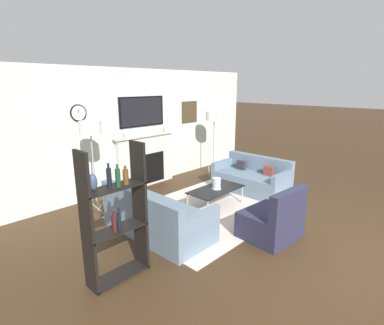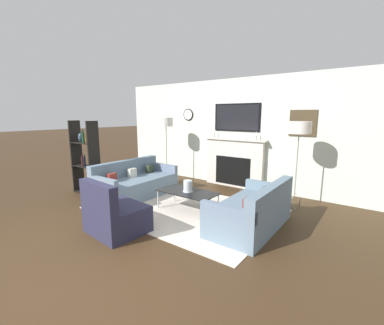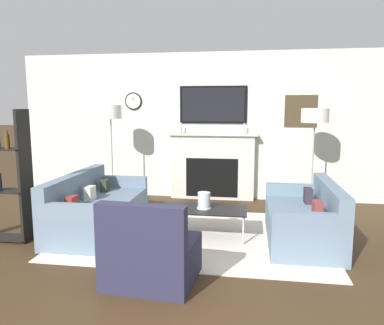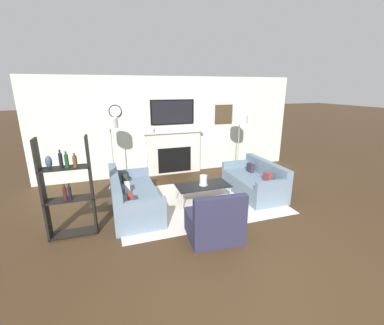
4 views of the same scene
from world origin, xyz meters
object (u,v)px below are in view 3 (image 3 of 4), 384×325
object	(u,v)px
couch_right	(305,221)
coffee_table	(203,210)
armchair	(151,256)
hurricane_candle	(204,201)
couch_left	(96,211)
floor_lamp_right	(315,117)
floor_lamp_left	(111,114)

from	to	relation	value
couch_right	coffee_table	bearing A→B (deg)	-179.13
armchair	hurricane_candle	distance (m)	1.46
couch_left	armchair	bearing A→B (deg)	-50.70
coffee_table	hurricane_candle	world-z (taller)	hurricane_candle
couch_left	hurricane_candle	size ratio (longest dim) A/B	8.52
couch_left	floor_lamp_right	size ratio (longest dim) A/B	1.09
armchair	couch_right	bearing A→B (deg)	40.98
couch_right	floor_lamp_left	size ratio (longest dim) A/B	0.94
couch_right	armchair	size ratio (longest dim) A/B	1.83
hurricane_candle	coffee_table	bearing A→B (deg)	178.72
couch_left	hurricane_candle	world-z (taller)	couch_left
hurricane_candle	couch_right	bearing A→B (deg)	0.89
couch_left	floor_lamp_right	bearing A→B (deg)	23.87
floor_lamp_right	armchair	bearing A→B (deg)	-124.53
coffee_table	floor_lamp_right	distance (m)	2.43
couch_left	couch_right	distance (m)	2.82
armchair	floor_lamp_left	bearing A→B (deg)	117.37
coffee_table	floor_lamp_right	world-z (taller)	floor_lamp_right
hurricane_candle	floor_lamp_right	xyz separation A→B (m)	(1.58, 1.39, 1.08)
couch_right	floor_lamp_left	xyz separation A→B (m)	(-3.10, 1.37, 1.32)
couch_right	floor_lamp_right	distance (m)	1.90
couch_left	armchair	xyz separation A→B (m)	(1.17, -1.43, 0.00)
couch_right	hurricane_candle	bearing A→B (deg)	-179.11
armchair	hurricane_candle	xyz separation A→B (m)	(0.34, 1.41, 0.20)
couch_right	armchair	world-z (taller)	armchair
couch_left	couch_right	xyz separation A→B (m)	(2.82, 0.00, -0.01)
couch_right	coffee_table	xyz separation A→B (m)	(-1.31, -0.02, 0.09)
armchair	floor_lamp_left	world-z (taller)	floor_lamp_left
hurricane_candle	floor_lamp_left	distance (m)	2.53
coffee_table	floor_lamp_left	world-z (taller)	floor_lamp_left
hurricane_candle	floor_lamp_right	size ratio (longest dim) A/B	0.13
couch_left	coffee_table	size ratio (longest dim) A/B	1.61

